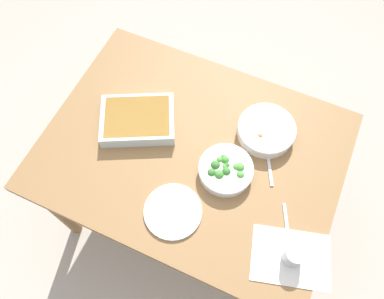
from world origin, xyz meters
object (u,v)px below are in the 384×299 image
object	(u,v)px
baking_dish	(138,120)
spoon_spare	(288,233)
drink_cup	(293,255)
spoon_by_stew	(268,160)
side_plate	(173,211)
broccoli_bowl	(226,170)
spoon_by_broccoli	(245,153)
stew_bowl	(266,130)

from	to	relation	value
baking_dish	spoon_spare	world-z (taller)	baking_dish
drink_cup	spoon_by_stew	world-z (taller)	drink_cup
side_plate	spoon_by_stew	size ratio (longest dim) A/B	1.33
spoon_by_stew	drink_cup	bearing A→B (deg)	121.04
spoon_spare	side_plate	bearing A→B (deg)	13.38
baking_dish	side_plate	bearing A→B (deg)	135.97
broccoli_bowl	drink_cup	world-z (taller)	drink_cup
side_plate	spoon_spare	xyz separation A→B (m)	(-0.42, -0.10, -0.00)
spoon_by_broccoli	spoon_spare	world-z (taller)	same
drink_cup	spoon_by_broccoli	distance (m)	0.43
stew_bowl	side_plate	xyz separation A→B (m)	(0.20, 0.46, -0.03)
spoon_by_stew	baking_dish	bearing A→B (deg)	6.55
drink_cup	side_plate	world-z (taller)	drink_cup
baking_dish	spoon_spare	distance (m)	0.74
stew_bowl	spoon_spare	bearing A→B (deg)	120.84
spoon_by_stew	spoon_by_broccoli	xyz separation A→B (m)	(0.10, 0.01, 0.00)
side_plate	spoon_by_stew	world-z (taller)	side_plate
stew_bowl	drink_cup	xyz separation A→B (m)	(-0.25, 0.44, 0.01)
spoon_by_stew	stew_bowl	bearing A→B (deg)	-63.93
spoon_by_stew	spoon_spare	world-z (taller)	same
side_plate	drink_cup	bearing A→B (deg)	-177.38
broccoli_bowl	spoon_by_stew	distance (m)	0.19
broccoli_bowl	spoon_by_stew	bearing A→B (deg)	-138.28
baking_dish	side_plate	distance (m)	0.41
spoon_spare	stew_bowl	bearing A→B (deg)	-59.16
spoon_by_broccoli	spoon_spare	xyz separation A→B (m)	(-0.26, 0.24, 0.00)
broccoli_bowl	baking_dish	bearing A→B (deg)	-8.12
baking_dish	drink_cup	bearing A→B (deg)	160.53
stew_bowl	drink_cup	world-z (taller)	drink_cup
baking_dish	spoon_spare	xyz separation A→B (m)	(-0.71, 0.19, -0.03)
broccoli_bowl	spoon_spare	xyz separation A→B (m)	(-0.30, 0.13, -0.03)
broccoli_bowl	spoon_by_stew	xyz separation A→B (m)	(-0.14, -0.12, -0.03)
broccoli_bowl	spoon_by_broccoli	world-z (taller)	broccoli_bowl
baking_dish	spoon_by_broccoli	bearing A→B (deg)	-173.67
drink_cup	spoon_by_stew	distance (m)	0.39
stew_bowl	spoon_by_broccoli	size ratio (longest dim) A/B	1.40
stew_bowl	drink_cup	size ratio (longest dim) A/B	2.81
side_plate	spoon_by_stew	bearing A→B (deg)	-126.27
spoon_by_stew	spoon_spare	distance (m)	0.30
broccoli_bowl	spoon_by_broccoli	size ratio (longest dim) A/B	1.26
stew_bowl	spoon_by_stew	bearing A→B (deg)	116.07
stew_bowl	drink_cup	bearing A→B (deg)	119.86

